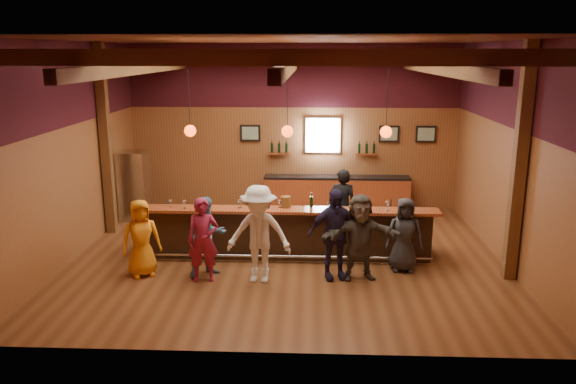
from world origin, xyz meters
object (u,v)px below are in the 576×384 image
(customer_orange, at_px, (141,238))
(bartender, at_px, (342,206))
(customer_brown, at_px, (360,237))
(ice_bucket, at_px, (286,202))
(stainless_fridge, at_px, (134,186))
(customer_denim, at_px, (208,237))
(customer_white, at_px, (259,234))
(bottle_a, at_px, (311,201))
(bar_counter, at_px, (288,231))
(customer_redvest, at_px, (203,240))
(back_bar_cabinet, at_px, (337,193))
(customer_navy, at_px, (334,234))
(customer_dark, at_px, (404,235))

(customer_orange, bearing_deg, bartender, 0.89)
(customer_brown, relative_size, ice_bucket, 7.31)
(stainless_fridge, relative_size, customer_orange, 1.18)
(stainless_fridge, distance_m, customer_denim, 4.53)
(customer_orange, xyz_separation_m, customer_white, (2.32, -0.20, 0.18))
(customer_orange, height_order, bottle_a, customer_orange)
(customer_brown, bearing_deg, bottle_a, 119.96)
(bar_counter, bearing_deg, ice_bucket, -103.44)
(customer_white, bearing_deg, customer_redvest, -173.78)
(back_bar_cabinet, xyz_separation_m, customer_redvest, (-2.74, -5.09, 0.34))
(customer_orange, height_order, customer_redvest, customer_redvest)
(back_bar_cabinet, distance_m, customer_redvest, 5.79)
(bar_counter, bearing_deg, bartender, 34.04)
(customer_denim, bearing_deg, customer_redvest, -132.50)
(customer_navy, bearing_deg, customer_white, 173.59)
(back_bar_cabinet, height_order, customer_dark, customer_dark)
(customer_brown, distance_m, bottle_a, 1.52)
(customer_white, bearing_deg, customer_dark, 19.24)
(customer_redvest, relative_size, customer_denim, 1.03)
(customer_redvest, xyz_separation_m, bottle_a, (2.04, 1.35, 0.42))
(customer_navy, distance_m, bottle_a, 1.27)
(customer_white, distance_m, customer_brown, 1.93)
(back_bar_cabinet, bearing_deg, bartender, -89.78)
(customer_brown, relative_size, bottle_a, 5.44)
(customer_redvest, bearing_deg, bar_counter, 35.87)
(customer_white, bearing_deg, ice_bucket, 77.05)
(bar_counter, relative_size, customer_redvest, 3.87)
(customer_denim, distance_m, customer_navy, 2.45)
(stainless_fridge, xyz_separation_m, bottle_a, (4.60, -2.62, 0.33))
(stainless_fridge, bearing_deg, customer_redvest, -57.21)
(customer_dark, height_order, ice_bucket, customer_dark)
(ice_bucket, bearing_deg, customer_navy, -48.42)
(bartender, bearing_deg, ice_bucket, 48.19)
(customer_redvest, height_order, ice_bucket, customer_redvest)
(bar_counter, relative_size, customer_denim, 3.97)
(back_bar_cabinet, relative_size, customer_denim, 2.52)
(customer_navy, height_order, bartender, customer_navy)
(customer_dark, bearing_deg, customer_navy, -158.77)
(customer_navy, bearing_deg, customer_orange, 165.35)
(bar_counter, distance_m, customer_navy, 1.65)
(back_bar_cabinet, xyz_separation_m, customer_white, (-1.68, -5.09, 0.47))
(bar_counter, distance_m, bartender, 1.48)
(stainless_fridge, relative_size, customer_redvest, 1.10)
(customer_redvest, bearing_deg, stainless_fridge, 114.24)
(customer_white, relative_size, ice_bucket, 8.19)
(customer_brown, relative_size, customer_dark, 1.12)
(back_bar_cabinet, bearing_deg, customer_orange, -129.26)
(customer_orange, bearing_deg, customer_denim, -24.64)
(customer_orange, height_order, customer_dark, customer_orange)
(back_bar_cabinet, xyz_separation_m, customer_navy, (-0.25, -4.88, 0.42))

